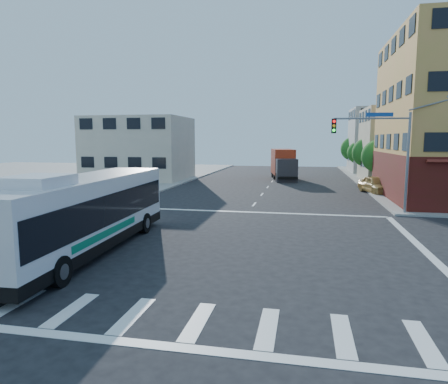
# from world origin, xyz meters

# --- Properties ---
(ground) EXTENTS (120.00, 120.00, 0.00)m
(ground) POSITION_xyz_m (0.00, 0.00, 0.00)
(ground) COLOR black
(ground) RESTS_ON ground
(sidewalk_nw) EXTENTS (50.00, 50.00, 0.15)m
(sidewalk_nw) POSITION_xyz_m (-35.00, 35.00, 0.07)
(sidewalk_nw) COLOR gray
(sidewalk_nw) RESTS_ON ground
(building_east_near) EXTENTS (12.06, 10.06, 9.00)m
(building_east_near) POSITION_xyz_m (16.98, 33.98, 4.51)
(building_east_near) COLOR #BCAF8F
(building_east_near) RESTS_ON ground
(building_east_far) EXTENTS (12.06, 10.06, 10.00)m
(building_east_far) POSITION_xyz_m (16.98, 47.98, 5.01)
(building_east_far) COLOR #ADADA8
(building_east_far) RESTS_ON ground
(building_west) EXTENTS (12.06, 10.06, 8.00)m
(building_west) POSITION_xyz_m (-17.02, 29.98, 4.01)
(building_west) COLOR #BCB29C
(building_west) RESTS_ON ground
(signal_mast_ne) EXTENTS (7.91, 1.13, 8.07)m
(signal_mast_ne) POSITION_xyz_m (9.08, 10.62, 4.98)
(signal_mast_ne) COLOR gray
(signal_mast_ne) RESTS_ON ground
(street_tree_a) EXTENTS (3.60, 3.60, 5.53)m
(street_tree_a) POSITION_xyz_m (11.90, 27.92, 3.59)
(street_tree_a) COLOR #382414
(street_tree_a) RESTS_ON ground
(street_tree_b) EXTENTS (3.80, 3.80, 5.79)m
(street_tree_b) POSITION_xyz_m (11.90, 35.92, 3.75)
(street_tree_b) COLOR #382414
(street_tree_b) RESTS_ON ground
(street_tree_c) EXTENTS (3.40, 3.40, 5.29)m
(street_tree_c) POSITION_xyz_m (11.90, 43.92, 3.46)
(street_tree_c) COLOR #382414
(street_tree_c) RESTS_ON ground
(street_tree_d) EXTENTS (4.00, 4.00, 6.03)m
(street_tree_d) POSITION_xyz_m (11.90, 51.92, 3.88)
(street_tree_d) COLOR #382414
(street_tree_d) RESTS_ON ground
(transit_bus) EXTENTS (3.24, 13.10, 3.85)m
(transit_bus) POSITION_xyz_m (-5.88, -2.25, 1.88)
(transit_bus) COLOR black
(transit_bus) RESTS_ON ground
(box_truck) EXTENTS (3.92, 8.98, 3.91)m
(box_truck) POSITION_xyz_m (1.22, 33.99, 1.89)
(box_truck) COLOR #2A292F
(box_truck) RESTS_ON ground
(parked_car) EXTENTS (3.23, 5.28, 1.68)m
(parked_car) POSITION_xyz_m (10.71, 21.96, 0.84)
(parked_car) COLOR tan
(parked_car) RESTS_ON ground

